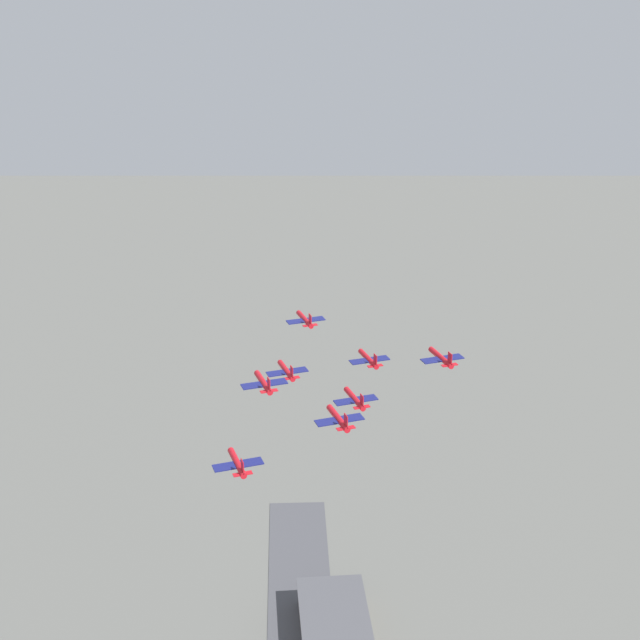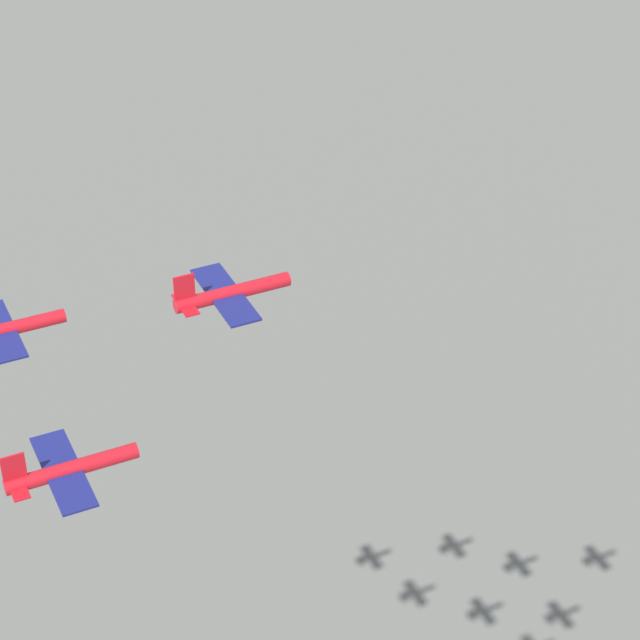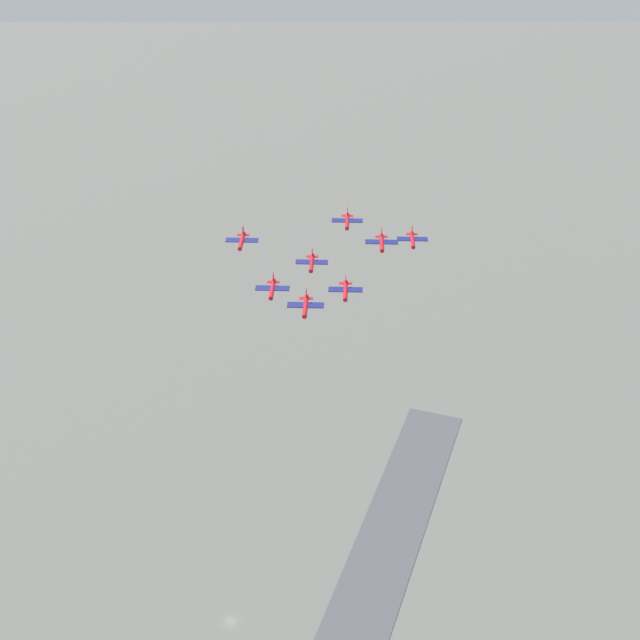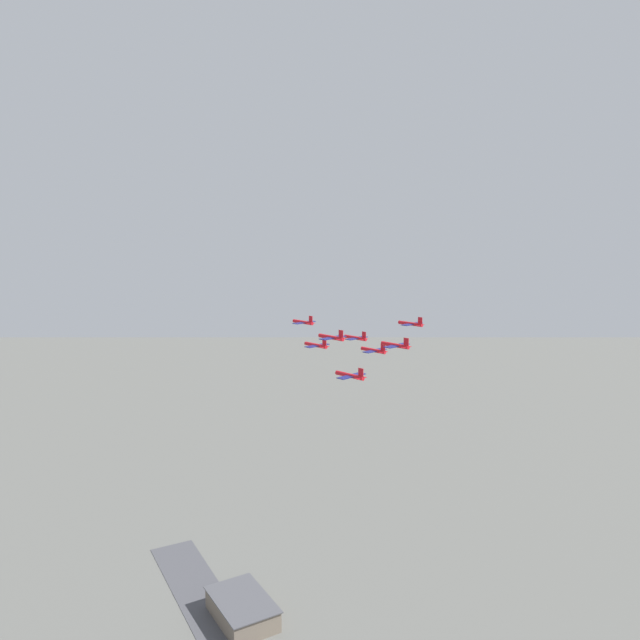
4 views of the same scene
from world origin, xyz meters
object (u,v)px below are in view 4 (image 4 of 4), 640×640
(hangar, at_px, (242,609))
(jet_0, at_px, (304,322))
(jet_7, at_px, (396,345))
(jet_2, at_px, (356,338))
(jet_5, at_px, (411,324))
(jet_6, at_px, (351,376))
(jet_4, at_px, (374,350))
(jet_3, at_px, (332,337))
(jet_1, at_px, (317,345))

(hangar, xyz_separation_m, jet_0, (85.17, -14.71, 144.19))
(jet_7, bearing_deg, jet_2, 59.53)
(jet_5, distance_m, jet_6, 42.04)
(hangar, bearing_deg, jet_4, -4.17)
(hangar, height_order, jet_6, jet_6)
(hangar, height_order, jet_5, jet_5)
(jet_7, bearing_deg, jet_4, 59.53)
(jet_3, bearing_deg, jet_4, -0.00)
(hangar, xyz_separation_m, jet_6, (129.99, -27.76, 139.33))
(jet_1, xyz_separation_m, jet_7, (26.00, 6.59, 3.68))
(jet_0, relative_size, jet_1, 1.00)
(jet_5, bearing_deg, jet_3, 180.00)
(jet_2, relative_size, jet_7, 1.00)
(hangar, relative_size, jet_7, 4.58)
(jet_0, relative_size, jet_7, 1.00)
(jet_3, bearing_deg, jet_5, -0.00)
(jet_0, bearing_deg, jet_3, -120.47)
(jet_1, distance_m, jet_3, 16.30)
(jet_3, xyz_separation_m, jet_5, (-7.76, 30.59, -0.14))
(jet_0, height_order, jet_5, jet_5)
(jet_4, bearing_deg, jet_3, 180.00)
(hangar, height_order, jet_2, jet_2)
(jet_6, bearing_deg, jet_0, 59.53)
(jet_0, relative_size, jet_2, 1.00)
(hangar, bearing_deg, jet_6, -12.05)
(jet_1, bearing_deg, jet_6, -120.47)
(jet_4, bearing_deg, jet_6, -150.46)
(hangar, distance_m, jet_7, 191.79)
(hangar, height_order, jet_0, jet_0)
(jet_0, xyz_separation_m, jet_6, (44.82, -13.05, -4.86))
(hangar, relative_size, jet_1, 4.58)
(jet_4, bearing_deg, jet_7, -120.47)
(jet_2, height_order, jet_5, jet_5)
(hangar, xyz_separation_m, jet_7, (126.11, -12.46, 143.97))
(jet_3, relative_size, jet_4, 1.00)
(hangar, distance_m, jet_6, 192.56)
(jet_0, bearing_deg, jet_6, -120.47)
(jet_4, relative_size, jet_5, 1.00)
(jet_2, relative_size, jet_5, 1.00)
(jet_4, bearing_deg, jet_5, -0.00)
(jet_0, relative_size, jet_5, 1.00)
(jet_6, bearing_deg, jet_2, 40.36)
(jet_0, bearing_deg, jet_7, -101.09)
(jet_3, height_order, jet_7, jet_3)
(jet_0, bearing_deg, jet_1, -120.47)
(jet_1, relative_size, jet_2, 1.00)
(jet_0, bearing_deg, jet_4, -90.00)
(jet_0, xyz_separation_m, jet_7, (40.94, 2.25, -0.22))
(jet_4, xyz_separation_m, jet_6, (18.82, -19.64, -0.38))
(jet_2, bearing_deg, jet_3, -150.46)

